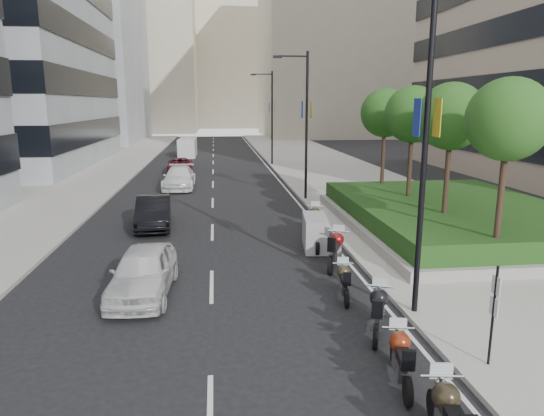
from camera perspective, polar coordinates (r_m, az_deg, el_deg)
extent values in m
plane|color=black|center=(12.93, -0.30, -15.28)|extent=(160.00, 160.00, 0.00)
cube|color=#9E9B93|center=(43.06, 7.19, 4.23)|extent=(10.00, 100.00, 0.15)
cube|color=#9E9B93|center=(43.17, -21.06, 3.53)|extent=(8.00, 100.00, 0.15)
cube|color=silver|center=(42.13, 0.15, 4.05)|extent=(0.12, 100.00, 0.01)
cube|color=silver|center=(41.83, -6.96, 3.90)|extent=(0.12, 100.00, 0.01)
cube|color=gray|center=(85.00, -23.28, 17.34)|extent=(22.00, 26.00, 30.00)
cube|color=#B7AD93|center=(95.08, 7.98, 19.35)|extent=(28.00, 24.00, 36.00)
cube|color=#B7AD93|center=(113.19, -15.90, 17.34)|extent=(26.00, 24.00, 34.00)
cube|color=#B7AD93|center=(132.09, -5.51, 17.80)|extent=(30.00, 24.00, 38.00)
cube|color=gray|center=(24.83, 20.52, -1.67)|extent=(10.00, 14.00, 0.40)
cube|color=#113C16|center=(24.71, 20.62, -0.32)|extent=(9.40, 13.40, 0.80)
cylinder|color=#332319|center=(18.56, 25.23, 0.41)|extent=(0.22, 0.22, 4.00)
sphere|color=#2B551A|center=(18.25, 26.06, 9.35)|extent=(2.80, 2.80, 2.80)
cylinder|color=#332319|center=(21.99, 19.80, 2.53)|extent=(0.22, 0.22, 4.00)
sphere|color=#2B551A|center=(21.73, 20.36, 10.08)|extent=(2.80, 2.80, 2.80)
cylinder|color=#332319|center=(25.59, 15.86, 4.05)|extent=(0.22, 0.22, 4.00)
sphere|color=#2B551A|center=(25.37, 16.25, 10.55)|extent=(2.80, 2.80, 2.80)
cylinder|color=#332319|center=(29.29, 12.89, 5.18)|extent=(0.22, 0.22, 4.00)
sphere|color=#2B551A|center=(29.10, 13.17, 10.86)|extent=(2.80, 2.80, 2.80)
cylinder|color=black|center=(13.68, 17.48, 5.48)|extent=(0.16, 0.16, 9.00)
cube|color=gold|center=(13.72, 18.86, 10.02)|extent=(0.02, 0.45, 1.00)
cube|color=navy|center=(13.49, 16.67, 10.13)|extent=(0.02, 0.45, 1.00)
cylinder|color=black|center=(29.96, 4.08, 9.35)|extent=(0.16, 0.16, 9.00)
cylinder|color=black|center=(29.90, 2.43, 17.42)|extent=(1.80, 0.10, 0.10)
cube|color=black|center=(29.77, 0.64, 17.36)|extent=(0.50, 0.22, 0.14)
cube|color=gold|center=(29.98, 4.65, 11.45)|extent=(0.02, 0.45, 1.00)
cube|color=navy|center=(29.88, 3.58, 11.46)|extent=(0.02, 0.45, 1.00)
cylinder|color=black|center=(47.75, 0.01, 10.43)|extent=(0.16, 0.16, 9.00)
cylinder|color=black|center=(47.71, -1.11, 15.47)|extent=(1.80, 0.10, 0.10)
cube|color=black|center=(47.63, -2.22, 15.41)|extent=(0.50, 0.22, 0.14)
cube|color=gold|center=(47.77, 0.35, 11.75)|extent=(0.02, 0.45, 1.00)
cube|color=navy|center=(47.70, -0.33, 11.75)|extent=(0.02, 0.45, 1.00)
cylinder|color=black|center=(12.15, 24.52, -11.82)|extent=(0.06, 0.06, 2.50)
cube|color=silver|center=(11.86, 24.87, -8.27)|extent=(0.02, 0.32, 0.42)
cube|color=silver|center=(12.03, 24.65, -10.51)|extent=(0.02, 0.32, 0.42)
cylinder|color=black|center=(10.42, 18.57, -21.29)|extent=(0.22, 0.66, 0.65)
sphere|color=black|center=(9.68, 19.80, -20.15)|extent=(0.50, 0.50, 0.50)
cylinder|color=silver|center=(9.79, 19.36, -18.15)|extent=(0.77, 0.16, 0.05)
cylinder|color=black|center=(10.76, 15.68, -20.07)|extent=(0.23, 0.61, 0.60)
cylinder|color=black|center=(12.08, 14.23, -16.18)|extent=(0.23, 0.61, 0.60)
cube|color=silver|center=(11.29, 15.00, -17.41)|extent=(0.44, 0.86, 0.41)
sphere|color=maroon|center=(11.40, 14.81, -15.01)|extent=(0.47, 0.47, 0.47)
cube|color=black|center=(10.89, 15.38, -16.74)|extent=(0.41, 0.77, 0.16)
cylinder|color=silver|center=(11.53, 14.63, -13.48)|extent=(0.71, 0.19, 0.05)
cylinder|color=black|center=(12.68, 12.10, -14.55)|extent=(0.35, 0.64, 0.64)
cylinder|color=black|center=(14.17, 12.47, -11.60)|extent=(0.35, 0.64, 0.64)
cube|color=silver|center=(13.30, 12.32, -12.40)|extent=(0.61, 0.93, 0.43)
sphere|color=black|center=(13.46, 12.47, -10.29)|extent=(0.49, 0.49, 0.49)
cube|color=black|center=(12.89, 12.32, -11.63)|extent=(0.55, 0.82, 0.16)
cylinder|color=silver|center=(13.64, 12.58, -8.98)|extent=(0.73, 0.33, 0.05)
cylinder|color=black|center=(14.85, 8.77, -10.49)|extent=(0.19, 0.57, 0.56)
cylinder|color=black|center=(16.17, 8.19, -8.53)|extent=(0.19, 0.57, 0.56)
cube|color=silver|center=(15.41, 8.50, -9.00)|extent=(0.38, 0.79, 0.38)
sphere|color=#342F1D|center=(15.57, 8.42, -7.44)|extent=(0.43, 0.43, 0.43)
cube|color=black|center=(15.06, 8.65, -8.35)|extent=(0.35, 0.70, 0.14)
cylinder|color=silver|center=(15.73, 8.35, -6.46)|extent=(0.66, 0.15, 0.04)
cylinder|color=black|center=(17.45, 6.91, -6.69)|extent=(0.41, 0.69, 0.69)
cylinder|color=black|center=(19.13, 7.90, -5.02)|extent=(0.41, 0.69, 0.69)
cube|color=silver|center=(18.18, 7.41, -5.30)|extent=(0.69, 1.00, 0.47)
sphere|color=maroon|center=(18.40, 7.65, -3.71)|extent=(0.54, 0.54, 0.54)
cube|color=black|center=(17.76, 7.25, -4.51)|extent=(0.63, 0.89, 0.18)
cylinder|color=silver|center=(18.63, 7.83, -2.73)|extent=(0.78, 0.39, 0.06)
cylinder|color=black|center=(19.57, 5.30, -4.58)|extent=(0.21, 0.69, 0.68)
cylinder|color=black|center=(21.24, 4.86, -3.22)|extent=(0.21, 0.69, 0.68)
cube|color=gray|center=(20.30, 5.09, -2.87)|extent=(1.18, 2.38, 1.36)
cylinder|color=black|center=(21.83, 4.87, -2.79)|extent=(0.30, 0.69, 0.68)
cylinder|color=black|center=(23.53, 5.14, -1.69)|extent=(0.30, 0.69, 0.68)
cube|color=silver|center=(22.58, 5.01, -1.79)|extent=(0.56, 0.99, 0.46)
sphere|color=#2D2D19|center=(22.84, 5.08, -0.56)|extent=(0.53, 0.53, 0.53)
cube|color=black|center=(22.18, 4.97, -1.12)|extent=(0.51, 0.88, 0.18)
cylinder|color=silver|center=(23.08, 5.14, 0.19)|extent=(0.80, 0.27, 0.05)
imported|color=silver|center=(15.97, -14.91, -7.25)|extent=(2.02, 4.57, 1.53)
imported|color=black|center=(24.40, -13.75, -0.50)|extent=(1.95, 4.69, 1.51)
imported|color=white|center=(35.40, -10.86, 3.51)|extent=(2.22, 5.29, 1.53)
imported|color=#610B17|center=(43.22, -10.76, 4.91)|extent=(2.42, 4.81, 1.31)
cube|color=silver|center=(56.70, -9.91, 7.01)|extent=(1.99, 4.96, 2.06)
cube|color=silver|center=(54.89, -9.99, 6.33)|extent=(1.90, 1.23, 1.08)
cylinder|color=black|center=(55.05, -10.80, 6.11)|extent=(0.25, 0.69, 0.69)
cylinder|color=black|center=(54.97, -9.16, 6.16)|extent=(0.25, 0.69, 0.69)
cylinder|color=black|center=(58.37, -10.58, 6.45)|extent=(0.25, 0.69, 0.69)
cylinder|color=black|center=(58.29, -9.03, 6.50)|extent=(0.25, 0.69, 0.69)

